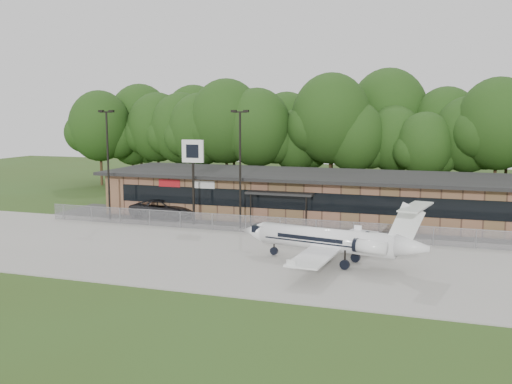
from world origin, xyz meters
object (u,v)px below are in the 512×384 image
(business_jet, at_px, (333,241))
(pole_sign, at_px, (193,160))
(suv, at_px, (164,209))
(terminal, at_px, (316,195))

(business_jet, xyz_separation_m, pole_sign, (-14.35, 9.34, 4.23))
(suv, bearing_deg, business_jet, -121.90)
(terminal, relative_size, business_jet, 3.08)
(suv, bearing_deg, pole_sign, -118.59)
(business_jet, distance_m, pole_sign, 17.64)
(terminal, bearing_deg, business_jet, -73.72)
(business_jet, bearing_deg, pole_sign, 157.69)
(pole_sign, bearing_deg, suv, 148.73)
(terminal, relative_size, suv, 6.36)
(terminal, xyz_separation_m, suv, (-13.71, -4.85, -1.28))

